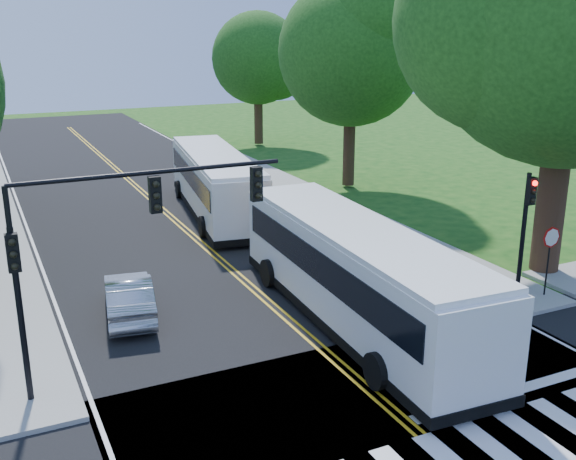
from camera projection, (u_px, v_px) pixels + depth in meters
ground at (448, 459)px, 15.10m from camera, size 140.00×140.00×0.00m
road at (197, 239)px, 30.64m from camera, size 14.00×96.00×0.01m
cross_road at (448, 459)px, 15.10m from camera, size 60.00×12.00×0.01m
center_line at (172, 217)px, 34.09m from camera, size 0.36×70.00×0.01m
edge_line_w at (30, 235)px, 31.29m from camera, size 0.12×70.00×0.01m
edge_line_e at (292, 203)px, 36.90m from camera, size 0.12×70.00×0.01m
stop_bar at (515, 390)px, 17.92m from camera, size 6.60×0.40×0.01m
sidewalk_ne at (293, 188)px, 40.09m from camera, size 2.60×40.00×0.15m
tree_ne_big at (573, 17)px, 23.75m from camera, size 10.80×10.80×14.91m
tree_east_mid at (352, 52)px, 38.28m from camera, size 8.40×8.40×11.93m
tree_east_far at (258, 58)px, 52.79m from camera, size 7.20×7.20×10.34m
signal_nw at (111, 230)px, 16.96m from camera, size 7.15×0.46×5.66m
signal_ne at (526, 218)px, 23.18m from camera, size 0.30×0.46×4.40m
stop_sign at (550, 245)px, 23.39m from camera, size 0.76×0.08×2.53m
bus_lead at (356, 273)px, 21.48m from camera, size 3.57×12.90×3.31m
bus_follow at (216, 182)px, 34.26m from camera, size 4.45×12.50×3.17m
hatchback at (129, 297)px, 22.32m from camera, size 2.15×4.46×1.41m
suv at (346, 237)px, 28.69m from camera, size 3.94×5.42×1.37m
dark_sedan at (335, 227)px, 30.43m from camera, size 1.72×4.04×1.16m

